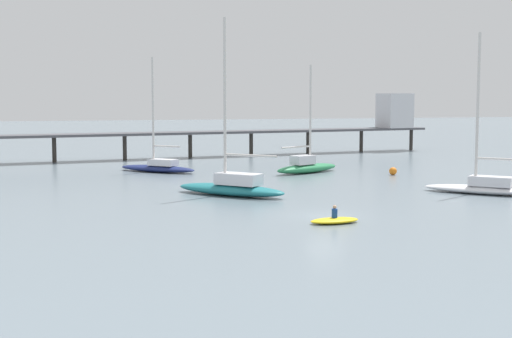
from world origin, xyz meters
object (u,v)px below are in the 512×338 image
sailboat_white (483,185)px  pier (292,122)px  sailboat_green (307,166)px  mooring_buoy_inner (393,171)px  sailboat_navy (158,166)px  sailboat_teal (232,185)px  dinghy_yellow (334,220)px

sailboat_white → pier: bearing=92.6°
sailboat_green → mooring_buoy_inner: (7.64, -4.19, -0.37)m
sailboat_navy → sailboat_green: bearing=-18.9°
pier → mooring_buoy_inner: pier is taller
sailboat_white → sailboat_green: bearing=113.3°
pier → mooring_buoy_inner: bearing=-87.2°
sailboat_teal → mooring_buoy_inner: sailboat_teal is taller
pier → sailboat_teal: size_ratio=4.99×
pier → sailboat_green: size_ratio=6.33×
sailboat_teal → sailboat_green: bearing=52.0°
mooring_buoy_inner → dinghy_yellow: bearing=-123.1°
sailboat_white → mooring_buoy_inner: (-0.59, 14.98, -0.33)m
pier → mooring_buoy_inner: 28.25m
sailboat_white → dinghy_yellow: 19.28m
sailboat_white → dinghy_yellow: sailboat_white is taller
pier → dinghy_yellow: size_ratio=20.98×
sailboat_white → sailboat_teal: size_ratio=0.92×
sailboat_teal → mooring_buoy_inner: 21.80m
sailboat_navy → sailboat_teal: sailboat_teal is taller
pier → mooring_buoy_inner: size_ratio=89.11×
sailboat_navy → sailboat_white: sailboat_white is taller
dinghy_yellow → mooring_buoy_inner: (16.07, 24.65, 0.19)m
pier → sailboat_green: bearing=-104.8°
sailboat_green → sailboat_teal: sailboat_teal is taller
pier → dinghy_yellow: (-14.73, -52.60, -4.12)m
sailboat_navy → mooring_buoy_inner: 23.95m
pier → mooring_buoy_inner: (1.34, -27.95, -3.93)m
sailboat_navy → pier: bearing=42.1°
sailboat_white → mooring_buoy_inner: 14.99m
pier → sailboat_navy: 28.26m
sailboat_green → dinghy_yellow: sailboat_green is taller
sailboat_navy → dinghy_yellow: (6.06, -33.80, -0.47)m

